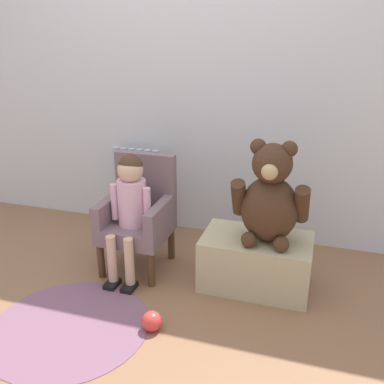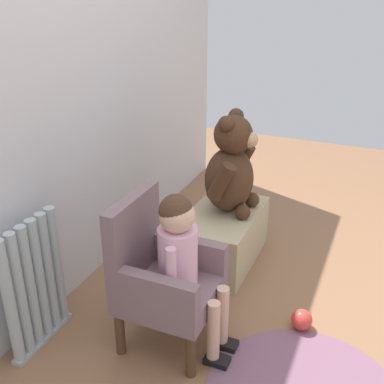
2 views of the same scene
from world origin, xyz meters
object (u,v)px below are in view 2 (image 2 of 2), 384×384
Objects in this scene: low_bench at (223,236)px; large_teddy_bear at (231,169)px; radiator at (35,285)px; toy_ball at (302,320)px; child_armchair at (160,274)px; child_figure at (183,252)px.

large_teddy_bear reaches higher than low_bench.
radiator reaches higher than toy_ball.
radiator reaches higher than low_bench.
large_teddy_bear is (1.04, -0.54, 0.26)m from radiator.
low_bench is 0.71m from toy_ball.
child_armchair is 0.18m from child_figure.
toy_ball is (0.32, -0.48, -0.44)m from child_figure.
low_bench is at bearing -28.40° from radiator.
child_armchair is (0.24, -0.50, 0.04)m from radiator.
child_figure is 1.31× the size of large_teddy_bear.
child_figure reaches higher than toy_ball.
toy_ball is (0.55, -1.09, -0.26)m from radiator.
large_teddy_bear is (0.06, -0.02, 0.41)m from low_bench.
child_armchair is 6.88× the size of toy_ball.
low_bench is 1.08× the size of large_teddy_bear.
child_armchair is at bearing 176.89° from large_teddy_bear.
child_figure reaches higher than child_armchair.
large_teddy_bear is at bearing 48.42° from toy_ball.
large_teddy_bear is at bearing 4.91° from child_figure.
child_armchair is 0.77m from low_bench.
large_teddy_bear reaches higher than toy_ball.
radiator is 0.82× the size of child_figure.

